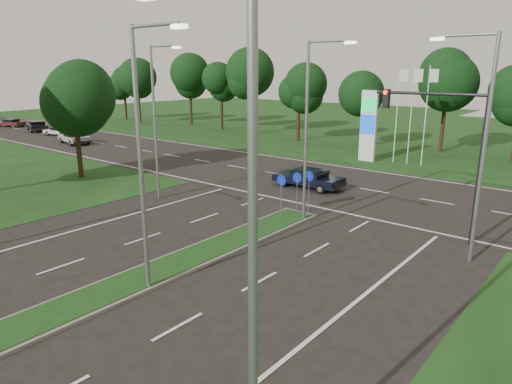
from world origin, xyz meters
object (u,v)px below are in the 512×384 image
Objects in this scene: far_car_d at (11,123)px; far_car_c at (37,126)px; far_car_b at (59,131)px; far_car_a at (74,137)px; navy_sedan at (309,178)px.

far_car_c is at bearing -109.04° from far_car_d.
far_car_d reaches higher than far_car_b.
far_car_a is 20.99m from far_car_d.
far_car_c is 1.20× the size of far_car_d.
far_car_a is at bearing -120.99° from far_car_b.
far_car_c is 7.46m from far_car_d.
far_car_a is (-29.60, 0.06, 0.02)m from navy_sedan.
far_car_d is at bearing 74.76° from far_car_b.
far_car_b is 6.11m from far_car_c.
navy_sedan is at bearing -76.18° from far_car_c.
far_car_c is at bearing 85.82° from navy_sedan.
navy_sedan is at bearing -107.84° from far_car_b.
far_car_c is (-13.39, 2.46, 0.01)m from far_car_a.
navy_sedan is 1.13× the size of far_car_d.
navy_sedan reaches higher than far_car_d.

